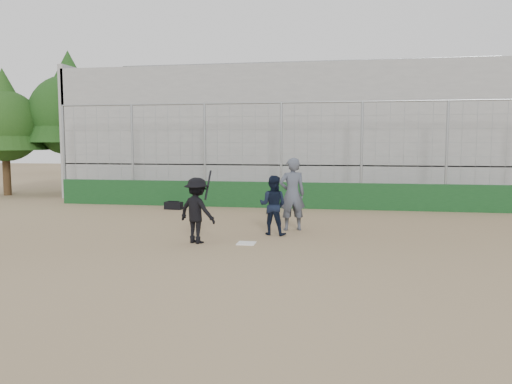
% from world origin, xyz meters
% --- Properties ---
extents(ground, '(90.00, 90.00, 0.00)m').
position_xyz_m(ground, '(0.00, 0.00, 0.00)').
color(ground, brown).
rests_on(ground, ground).
extents(home_plate, '(0.44, 0.44, 0.02)m').
position_xyz_m(home_plate, '(0.00, 0.00, 0.01)').
color(home_plate, white).
rests_on(home_plate, ground).
extents(backstop, '(18.10, 0.25, 4.04)m').
position_xyz_m(backstop, '(0.00, 7.00, 0.96)').
color(backstop, '#123817').
rests_on(backstop, ground).
extents(bleachers, '(20.25, 6.70, 6.98)m').
position_xyz_m(bleachers, '(0.00, 11.95, 2.92)').
color(bleachers, gray).
rests_on(bleachers, ground).
extents(tree_left, '(4.48, 4.48, 7.00)m').
position_xyz_m(tree_left, '(-11.00, 11.00, 4.39)').
color(tree_left, '#352313').
rests_on(tree_left, ground).
extents(tree_right, '(3.84, 3.84, 6.00)m').
position_xyz_m(tree_right, '(-13.50, 9.50, 3.76)').
color(tree_right, '#332212').
rests_on(tree_right, ground).
extents(batter_at_plate, '(1.21, 0.99, 1.80)m').
position_xyz_m(batter_at_plate, '(-1.23, -0.09, 0.82)').
color(batter_at_plate, black).
rests_on(batter_at_plate, ground).
extents(catcher_crouched, '(0.91, 0.79, 1.10)m').
position_xyz_m(catcher_crouched, '(0.48, 1.29, 0.55)').
color(catcher_crouched, black).
rests_on(catcher_crouched, ground).
extents(umpire, '(0.87, 0.72, 1.86)m').
position_xyz_m(umpire, '(0.92, 2.13, 0.93)').
color(umpire, '#454B58').
rests_on(umpire, ground).
extents(equipment_bag, '(0.70, 0.37, 0.32)m').
position_xyz_m(equipment_bag, '(-3.92, 5.88, 0.14)').
color(equipment_bag, black).
rests_on(equipment_bag, ground).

